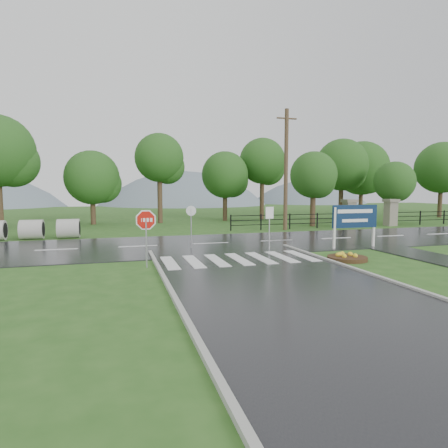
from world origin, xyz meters
name	(u,v)px	position (x,y,z in m)	size (l,w,h in m)	color
ground	(290,290)	(0.00, 0.00, 0.00)	(120.00, 120.00, 0.00)	#2A551C
main_road	(211,244)	(0.00, 10.00, 0.00)	(90.00, 8.00, 0.04)	black
walkway	(417,255)	(8.50, 4.00, 0.00)	(2.20, 11.00, 0.04)	#2A2A2C
crosswalk	(239,259)	(0.00, 5.00, 0.06)	(6.50, 2.80, 0.02)	silver
curb_left	(208,364)	(-3.55, -4.00, 0.00)	(0.15, 24.00, 0.12)	#A3A39B
pillar_west	(349,213)	(13.00, 16.00, 1.18)	(1.00, 1.00, 2.24)	gray
pillar_east	(391,212)	(17.00, 16.00, 1.18)	(1.00, 1.00, 2.24)	gray
fence_west	(290,220)	(7.75, 16.00, 0.72)	(9.58, 0.08, 1.20)	black
hills	(162,281)	(3.49, 65.00, -15.54)	(102.00, 48.00, 48.00)	slate
treeline	(185,222)	(1.00, 24.00, 0.00)	(83.20, 5.20, 10.00)	#1E4D18
stop_sign	(146,225)	(-3.96, 4.56, 1.70)	(1.08, 0.07, 2.42)	#939399
estate_billboard	(355,219)	(6.80, 6.50, 1.55)	(2.58, 0.13, 2.26)	silver
flower_bed	(347,257)	(4.52, 3.72, 0.12)	(1.68, 1.68, 0.34)	#332111
reg_sign_small	(269,220)	(2.34, 7.20, 1.55)	(0.48, 0.14, 2.19)	#939399
reg_sign_round	(191,222)	(-1.37, 8.71, 1.41)	(0.50, 0.18, 2.22)	#939399
utility_pole_east	(286,169)	(7.13, 15.50, 4.54)	(1.59, 0.30, 8.93)	#473523
entrance_tree_left	(313,175)	(10.55, 17.50, 4.20)	(3.82, 3.82, 6.14)	#3D2B1C
entrance_tree_right	(394,182)	(18.52, 17.50, 3.70)	(3.53, 3.53, 5.49)	#3D2B1C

